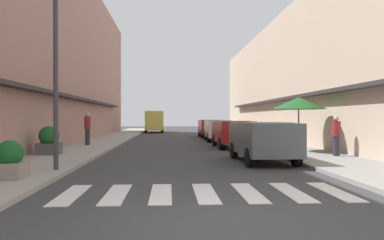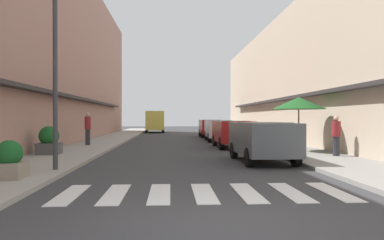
% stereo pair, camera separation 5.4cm
% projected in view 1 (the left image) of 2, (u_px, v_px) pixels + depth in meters
% --- Properties ---
extents(ground_plane, '(97.07, 97.07, 0.00)m').
position_uv_depth(ground_plane, '(182.00, 144.00, 23.26)').
color(ground_plane, '#38383A').
extents(sidewalk_left, '(2.87, 61.77, 0.12)m').
position_uv_depth(sidewalk_left, '(98.00, 143.00, 22.95)').
color(sidewalk_left, '#9E998E').
rests_on(sidewalk_left, ground_plane).
extents(sidewalk_right, '(2.87, 61.77, 0.12)m').
position_uv_depth(sidewalk_right, '(264.00, 143.00, 23.56)').
color(sidewalk_right, gray).
rests_on(sidewalk_right, ground_plane).
extents(building_row_left, '(5.50, 41.71, 11.74)m').
position_uv_depth(building_row_left, '(39.00, 51.00, 23.89)').
color(building_row_left, '#A87A6B').
rests_on(building_row_left, ground_plane).
extents(building_row_right, '(5.50, 41.71, 8.55)m').
position_uv_depth(building_row_right, '(317.00, 78.00, 24.98)').
color(building_row_right, '#C6B299').
rests_on(building_row_right, ground_plane).
extents(crosswalk, '(6.15, 2.20, 0.01)m').
position_uv_depth(crosswalk, '(205.00, 193.00, 8.11)').
color(crosswalk, silver).
rests_on(crosswalk, ground_plane).
extents(parked_car_near, '(1.88, 4.10, 1.47)m').
position_uv_depth(parked_car_near, '(263.00, 137.00, 13.76)').
color(parked_car_near, '#4C5156').
rests_on(parked_car_near, ground_plane).
extents(parked_car_mid, '(1.84, 3.98, 1.47)m').
position_uv_depth(parked_car_mid, '(232.00, 131.00, 20.41)').
color(parked_car_mid, maroon).
rests_on(parked_car_mid, ground_plane).
extents(parked_car_far, '(1.88, 4.27, 1.47)m').
position_uv_depth(parked_car_far, '(219.00, 128.00, 25.94)').
color(parked_car_far, silver).
rests_on(parked_car_far, ground_plane).
extents(parked_car_distant, '(1.84, 4.20, 1.47)m').
position_uv_depth(parked_car_distant, '(210.00, 126.00, 31.46)').
color(parked_car_distant, maroon).
rests_on(parked_car_distant, ground_plane).
extents(delivery_van, '(2.17, 5.47, 2.37)m').
position_uv_depth(delivery_van, '(154.00, 120.00, 41.96)').
color(delivery_van, '#D8CC4C').
rests_on(delivery_van, ground_plane).
extents(street_lamp, '(1.19, 0.28, 5.69)m').
position_uv_depth(street_lamp, '(62.00, 51.00, 10.93)').
color(street_lamp, '#38383D').
rests_on(street_lamp, sidewalk_left).
extents(cafe_umbrella, '(2.44, 2.44, 2.45)m').
position_uv_depth(cafe_umbrella, '(299.00, 103.00, 17.05)').
color(cafe_umbrella, '#262626').
rests_on(cafe_umbrella, sidewalk_right).
extents(planter_corner, '(0.73, 0.73, 0.96)m').
position_uv_depth(planter_corner, '(10.00, 161.00, 9.32)').
color(planter_corner, gray).
rests_on(planter_corner, sidewalk_left).
extents(planter_midblock, '(0.88, 0.88, 1.17)m').
position_uv_depth(planter_midblock, '(49.00, 141.00, 15.57)').
color(planter_midblock, '#4C4C4C').
rests_on(planter_midblock, sidewalk_left).
extents(pedestrian_walking_near, '(0.34, 0.34, 1.82)m').
position_uv_depth(pedestrian_walking_near, '(87.00, 128.00, 20.79)').
color(pedestrian_walking_near, '#282B33').
rests_on(pedestrian_walking_near, sidewalk_left).
extents(pedestrian_walking_far, '(0.34, 0.34, 1.58)m').
position_uv_depth(pedestrian_walking_far, '(336.00, 135.00, 14.91)').
color(pedestrian_walking_far, '#282B33').
rests_on(pedestrian_walking_far, sidewalk_right).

